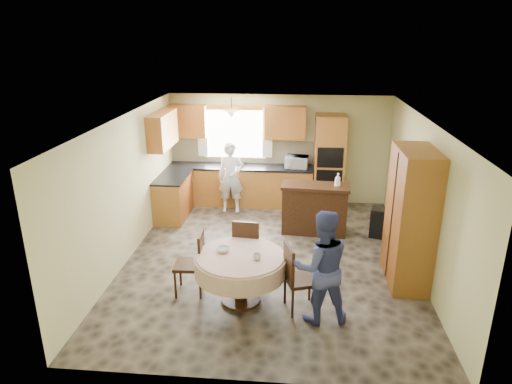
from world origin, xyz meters
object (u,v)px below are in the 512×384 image
(cupboard, at_px, (411,218))
(chair_left, at_px, (194,260))
(sideboard, at_px, (315,210))
(person_dining, at_px, (321,267))
(person_sink, at_px, (231,177))
(chair_back, at_px, (247,245))
(chair_right, at_px, (296,275))
(oven_tower, at_px, (329,162))
(dining_table, at_px, (241,265))

(cupboard, distance_m, chair_left, 3.41)
(sideboard, bearing_deg, person_dining, -85.97)
(person_sink, bearing_deg, chair_back, -80.17)
(sideboard, relative_size, chair_right, 1.28)
(person_dining, bearing_deg, cupboard, -150.25)
(oven_tower, relative_size, chair_right, 2.05)
(sideboard, relative_size, cupboard, 0.60)
(dining_table, height_order, person_sink, person_sink)
(dining_table, bearing_deg, person_dining, -16.99)
(person_sink, bearing_deg, dining_table, -83.00)
(chair_right, height_order, person_sink, person_sink)
(sideboard, relative_size, person_dining, 0.80)
(sideboard, bearing_deg, cupboard, -46.79)
(dining_table, height_order, chair_right, chair_right)
(oven_tower, relative_size, cupboard, 0.97)
(person_sink, xyz_separation_m, person_dining, (1.80, -3.94, 0.04))
(cupboard, height_order, dining_table, cupboard)
(cupboard, bearing_deg, chair_left, -168.52)
(chair_back, bearing_deg, person_dining, 142.18)
(cupboard, height_order, chair_left, cupboard)
(oven_tower, distance_m, sideboard, 1.60)
(oven_tower, xyz_separation_m, dining_table, (-1.50, -4.04, -0.46))
(person_sink, bearing_deg, chair_right, -71.87)
(person_dining, bearing_deg, dining_table, -27.42)
(chair_right, bearing_deg, oven_tower, -27.13)
(dining_table, xyz_separation_m, chair_right, (0.82, -0.15, -0.03))
(chair_right, xyz_separation_m, person_sink, (-1.47, 3.74, 0.21))
(chair_back, distance_m, person_sink, 2.97)
(cupboard, distance_m, person_sink, 4.24)
(chair_back, xyz_separation_m, person_sink, (-0.67, 2.88, 0.21))
(chair_right, bearing_deg, dining_table, 61.39)
(oven_tower, height_order, person_dining, oven_tower)
(chair_back, distance_m, person_dining, 1.57)
(chair_right, height_order, person_dining, person_dining)
(cupboard, bearing_deg, dining_table, -161.71)
(cupboard, xyz_separation_m, chair_back, (-2.55, -0.14, -0.52))
(sideboard, distance_m, cupboard, 2.32)
(oven_tower, xyz_separation_m, chair_right, (-0.68, -4.19, -0.49))
(cupboard, distance_m, chair_back, 2.60)
(chair_back, xyz_separation_m, chair_right, (0.80, -0.86, -0.00))
(cupboard, bearing_deg, sideboard, 128.95)
(person_dining, bearing_deg, chair_back, -53.66)
(cupboard, relative_size, dining_table, 1.62)
(chair_left, height_order, chair_back, chair_back)
(chair_back, height_order, person_dining, person_dining)
(oven_tower, distance_m, dining_table, 4.33)
(dining_table, bearing_deg, person_sink, 100.32)
(person_sink, relative_size, person_dining, 0.96)
(cupboard, bearing_deg, person_sink, 139.60)
(cupboard, xyz_separation_m, chair_right, (-1.75, -1.00, -0.52))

